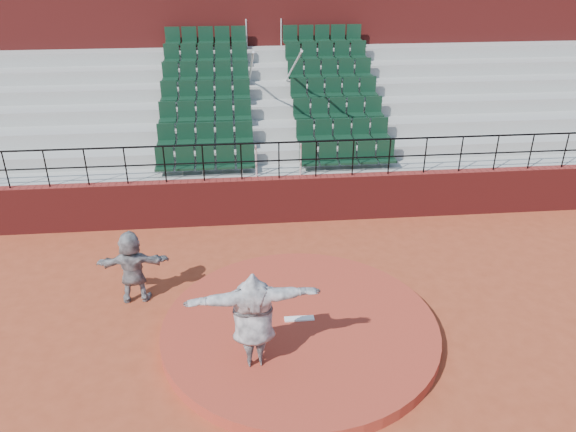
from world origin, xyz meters
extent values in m
plane|color=#993D22|center=(0.00, 0.00, 0.00)|extent=(90.00, 90.00, 0.00)
cylinder|color=#A23524|center=(0.00, 0.00, 0.12)|extent=(5.50, 5.50, 0.25)
cube|color=white|center=(0.00, 0.15, 0.27)|extent=(0.60, 0.15, 0.03)
cube|color=maroon|center=(0.00, 5.00, 0.65)|extent=(24.00, 0.30, 1.30)
cylinder|color=black|center=(0.00, 5.00, 2.30)|extent=(24.00, 0.05, 0.05)
cylinder|color=black|center=(0.00, 5.00, 1.80)|extent=(24.00, 0.04, 0.04)
cylinder|color=black|center=(-7.00, 5.00, 1.80)|extent=(0.04, 0.04, 1.00)
cylinder|color=black|center=(-6.00, 5.00, 1.80)|extent=(0.04, 0.04, 1.00)
cylinder|color=black|center=(-5.00, 5.00, 1.80)|extent=(0.04, 0.04, 1.00)
cylinder|color=black|center=(-4.00, 5.00, 1.80)|extent=(0.04, 0.04, 1.00)
cylinder|color=black|center=(-3.00, 5.00, 1.80)|extent=(0.04, 0.04, 1.00)
cylinder|color=black|center=(-2.00, 5.00, 1.80)|extent=(0.04, 0.04, 1.00)
cylinder|color=black|center=(-1.00, 5.00, 1.80)|extent=(0.04, 0.04, 1.00)
cylinder|color=black|center=(0.00, 5.00, 1.80)|extent=(0.04, 0.04, 1.00)
cylinder|color=black|center=(1.00, 5.00, 1.80)|extent=(0.04, 0.04, 1.00)
cylinder|color=black|center=(2.00, 5.00, 1.80)|extent=(0.04, 0.04, 1.00)
cylinder|color=black|center=(3.00, 5.00, 1.80)|extent=(0.04, 0.04, 1.00)
cylinder|color=black|center=(4.00, 5.00, 1.80)|extent=(0.04, 0.04, 1.00)
cylinder|color=black|center=(5.00, 5.00, 1.80)|extent=(0.04, 0.04, 1.00)
cylinder|color=black|center=(6.00, 5.00, 1.80)|extent=(0.04, 0.04, 1.00)
cylinder|color=black|center=(7.00, 5.00, 1.80)|extent=(0.04, 0.04, 1.00)
cylinder|color=black|center=(8.00, 5.00, 1.80)|extent=(0.04, 0.04, 1.00)
cube|color=#9A9A95|center=(0.00, 5.58, 0.65)|extent=(24.00, 0.85, 1.30)
cube|color=black|center=(-1.98, 5.59, 1.66)|extent=(2.75, 0.48, 0.72)
cube|color=black|center=(1.98, 5.59, 1.66)|extent=(2.75, 0.48, 0.72)
cube|color=#9A9A95|center=(0.00, 6.43, 0.85)|extent=(24.00, 0.85, 1.70)
cube|color=black|center=(-1.98, 6.44, 2.06)|extent=(2.75, 0.48, 0.72)
cube|color=black|center=(1.98, 6.44, 2.06)|extent=(2.75, 0.48, 0.72)
cube|color=#9A9A95|center=(0.00, 7.28, 1.05)|extent=(24.00, 0.85, 2.10)
cube|color=black|center=(-1.98, 7.29, 2.46)|extent=(2.75, 0.48, 0.72)
cube|color=black|center=(1.98, 7.29, 2.46)|extent=(2.75, 0.48, 0.72)
cube|color=#9A9A95|center=(0.00, 8.12, 1.25)|extent=(24.00, 0.85, 2.50)
cube|color=black|center=(-1.98, 8.13, 2.86)|extent=(2.75, 0.48, 0.72)
cube|color=black|center=(1.98, 8.13, 2.86)|extent=(2.75, 0.48, 0.72)
cube|color=#9A9A95|center=(0.00, 8.97, 1.45)|extent=(24.00, 0.85, 2.90)
cube|color=black|center=(-1.98, 8.98, 3.26)|extent=(2.75, 0.48, 0.72)
cube|color=black|center=(1.98, 8.98, 3.26)|extent=(2.75, 0.48, 0.72)
cube|color=#9A9A95|center=(0.00, 9.82, 1.65)|extent=(24.00, 0.85, 3.30)
cube|color=black|center=(-1.98, 9.83, 3.66)|extent=(2.75, 0.48, 0.72)
cube|color=black|center=(1.98, 9.83, 3.66)|extent=(2.75, 0.48, 0.72)
cube|color=#9A9A95|center=(0.00, 10.68, 1.85)|extent=(24.00, 0.85, 3.70)
cube|color=black|center=(-1.98, 10.69, 4.06)|extent=(2.75, 0.48, 0.72)
cube|color=black|center=(1.98, 10.69, 4.06)|extent=(2.75, 0.48, 0.72)
cylinder|color=silver|center=(-0.60, 8.12, 3.40)|extent=(0.06, 5.97, 2.46)
cylinder|color=silver|center=(0.60, 8.12, 3.40)|extent=(0.06, 5.97, 2.46)
cube|color=maroon|center=(0.00, 12.60, 3.55)|extent=(24.00, 3.00, 7.10)
imported|color=black|center=(-0.95, -1.01, 1.20)|extent=(2.37, 0.79, 1.90)
imported|color=black|center=(-3.44, 1.54, 0.83)|extent=(1.55, 0.53, 1.66)
camera|label=1|loc=(-1.11, -8.93, 7.20)|focal=35.00mm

